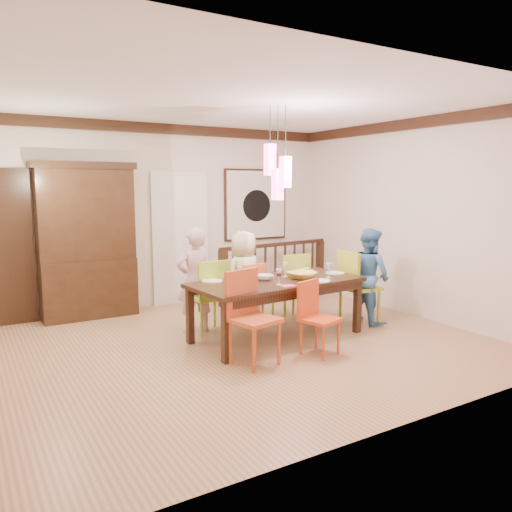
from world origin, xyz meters
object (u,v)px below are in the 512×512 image
dining_table (277,286)px  balustrade (275,269)px  chair_end_right (360,281)px  person_far_left (195,280)px  china_hutch (87,241)px  person_end_right (369,276)px  chair_far_left (208,290)px  person_far_mid (244,277)px

dining_table → balustrade: 2.32m
chair_end_right → person_far_left: person_far_left is taller
china_hutch → balustrade: size_ratio=0.99×
china_hutch → person_end_right: (3.35, -2.34, -0.47)m
chair_far_left → chair_end_right: size_ratio=0.95×
chair_far_left → person_far_mid: bearing=-165.4°
chair_end_right → balustrade: (-0.16, 1.94, -0.09)m
chair_far_left → balustrade: chair_far_left is taller
dining_table → person_end_right: size_ratio=1.68×
chair_far_left → person_end_right: size_ratio=0.73×
person_far_left → chair_end_right: bearing=163.9°
chair_far_left → person_far_mid: (0.64, 0.16, 0.09)m
person_far_left → person_far_mid: (0.78, 0.04, -0.04)m
chair_far_left → balustrade: size_ratio=0.43×
person_far_mid → person_far_left: bearing=-12.6°
china_hutch → balustrade: 3.15m
dining_table → person_far_left: size_ratio=1.63×
chair_end_right → person_far_left: size_ratio=0.75×
person_far_left → person_end_right: 2.46m
dining_table → person_far_left: 1.11m
chair_far_left → person_end_right: (2.17, -0.73, 0.11)m
dining_table → chair_far_left: chair_far_left is taller
chair_end_right → person_end_right: 0.16m
dining_table → person_end_right: bearing=-5.7°
person_far_mid → person_end_right: 1.77m
person_end_right → chair_far_left: bearing=73.5°
person_far_mid → balustrade: bearing=-154.1°
dining_table → chair_end_right: size_ratio=2.19×
person_far_left → person_far_mid: bearing=-173.1°
person_far_mid → dining_table: bearing=74.3°
dining_table → chair_end_right: bearing=-3.7°
dining_table → china_hutch: bearing=124.5°
chair_far_left → chair_end_right: (2.05, -0.67, 0.03)m
chair_far_left → balustrade: (1.89, 1.26, -0.06)m
chair_end_right → person_far_mid: person_far_mid is taller
person_end_right → person_far_left: bearing=71.8°
person_far_left → person_far_mid: person_far_left is taller
chair_end_right → person_far_mid: bearing=63.2°
dining_table → chair_far_left: 0.94m
chair_end_right → person_far_mid: size_ratio=0.79×
dining_table → balustrade: (1.25, 1.95, -0.17)m
chair_end_right → balustrade: size_ratio=0.45×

